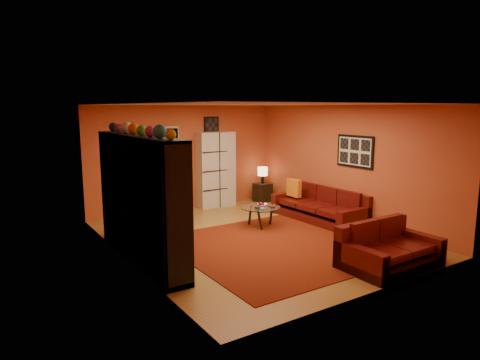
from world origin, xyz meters
TOP-DOWN VIEW (x-y plane):
  - floor at (0.00, 0.00)m, footprint 6.00×6.00m
  - ceiling at (0.00, 0.00)m, footprint 6.00×6.00m
  - wall_back at (0.00, 3.00)m, footprint 6.00×0.00m
  - wall_front at (0.00, -3.00)m, footprint 6.00×0.00m
  - wall_left at (-2.50, 0.00)m, footprint 0.00×6.00m
  - wall_right at (2.50, 0.00)m, footprint 0.00×6.00m
  - rug at (0.10, -0.70)m, footprint 3.60×3.60m
  - doorway at (-0.70, 2.96)m, footprint 0.95×0.10m
  - wall_art_right at (2.48, -0.30)m, footprint 0.03×1.00m
  - wall_art_back at (0.75, 2.98)m, footprint 0.42×0.03m
  - entertainment_unit at (-2.27, 0.00)m, footprint 0.45×3.00m
  - tv at (-2.23, 0.05)m, footprint 0.96×0.13m
  - sofa at (2.14, 0.32)m, footprint 0.98×2.34m
  - loveseat at (0.95, -2.41)m, footprint 1.60×0.96m
  - throw_pillow at (1.95, 1.09)m, footprint 0.12×0.42m
  - coffee_table at (0.58, 0.56)m, footprint 0.85×0.85m
  - storage_cabinet at (0.76, 2.80)m, footprint 0.98×0.47m
  - bowl_chair at (-1.61, 1.39)m, footprint 0.78×0.78m
  - side_table at (2.11, 2.60)m, footprint 0.46×0.46m
  - table_lamp at (2.11, 2.60)m, footprint 0.27×0.27m

SIDE VIEW (x-z plane):
  - floor at x=0.00m, z-range 0.00..0.00m
  - rug at x=0.10m, z-range 0.00..0.01m
  - side_table at x=2.11m, z-range 0.00..0.50m
  - loveseat at x=0.95m, z-range -0.14..0.71m
  - sofa at x=2.14m, z-range -0.14..0.71m
  - bowl_chair at x=-1.61m, z-range 0.02..0.65m
  - coffee_table at x=0.58m, z-range 0.17..0.60m
  - throw_pillow at x=1.95m, z-range 0.42..0.84m
  - table_lamp at x=2.11m, z-range 0.59..1.04m
  - storage_cabinet at x=0.76m, z-range 0.00..1.93m
  - tv at x=-2.23m, z-range 0.72..1.27m
  - doorway at x=-0.70m, z-range 0.00..2.04m
  - entertainment_unit at x=-2.27m, z-range 0.00..2.10m
  - wall_back at x=0.00m, z-range -1.70..4.30m
  - wall_front at x=0.00m, z-range -1.70..4.30m
  - wall_left at x=-2.50m, z-range -1.70..4.30m
  - wall_right at x=2.50m, z-range -1.70..4.30m
  - wall_art_right at x=2.48m, z-range 1.25..1.95m
  - wall_art_back at x=0.75m, z-range 1.79..2.31m
  - ceiling at x=0.00m, z-range 2.60..2.60m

